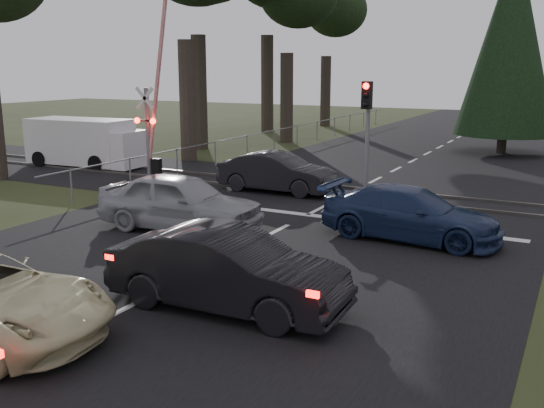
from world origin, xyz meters
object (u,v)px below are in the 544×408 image
Objects in this scene: dark_hatchback at (227,270)px; dark_car_far at (277,173)px; crossing_signal at (152,134)px; traffic_signal_center at (367,121)px; blue_sedan at (410,214)px; white_van at (88,143)px; silver_car at (180,202)px.

dark_car_far is at bearing 20.31° from dark_hatchback.
crossing_signal reaches higher than dark_car_far.
traffic_signal_center is 0.93× the size of dark_car_far.
crossing_signal is 1.44× the size of blue_sedan.
traffic_signal_center reaches higher than white_van.
dark_car_far is (0.00, 6.07, -0.09)m from silver_car.
blue_sedan is 1.09× the size of dark_car_far.
crossing_signal is 1.45× the size of silver_car.
white_van is (-14.05, 1.57, -1.69)m from traffic_signal_center.
crossing_signal is 12.94m from dark_hatchback.
silver_car is at bearing -38.67° from white_van.
traffic_signal_center reaches higher than dark_hatchback.
silver_car is 6.40m from blue_sedan.
dark_car_far is (-3.50, 0.32, -2.08)m from traffic_signal_center.
silver_car is 0.99× the size of blue_sedan.
silver_car is 1.08× the size of dark_car_far.
crossing_signal is at bearing 40.32° from silver_car.
dark_hatchback is 0.98× the size of silver_car.
traffic_signal_center is 7.02m from silver_car.
silver_car is (4.77, -4.85, -1.24)m from crossing_signal.
traffic_signal_center is 0.71× the size of white_van.
dark_car_far is (-4.24, 10.41, -0.04)m from dark_hatchback.
white_van is at bearing 51.05° from silver_car.
silver_car is 12.84m from white_van.
blue_sedan is (2.56, -3.68, -2.11)m from traffic_signal_center.
silver_car is at bearing 112.39° from blue_sedan.
white_van is at bearing 49.89° from dark_hatchback.
crossing_signal is 1.21× the size of white_van.
blue_sedan is at bearing -21.46° from white_van.
white_van reaches higher than blue_sedan.
white_van is at bearing 76.01° from blue_sedan.
dark_hatchback is 0.81× the size of white_van.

